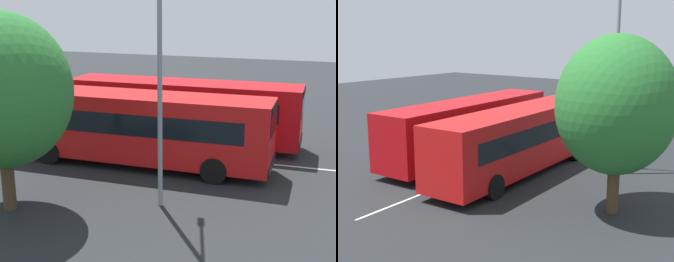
% 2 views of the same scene
% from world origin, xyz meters
% --- Properties ---
extents(ground_plane, '(82.09, 82.09, 0.00)m').
position_xyz_m(ground_plane, '(0.00, 0.00, 0.00)').
color(ground_plane, '#232628').
extents(bus_far_left, '(11.53, 2.94, 3.10)m').
position_xyz_m(bus_far_left, '(-0.71, -1.83, 1.72)').
color(bus_far_left, red).
rests_on(bus_far_left, ground).
extents(bus_center_left, '(11.52, 2.91, 3.10)m').
position_xyz_m(bus_center_left, '(0.02, 1.94, 1.72)').
color(bus_center_left, '#B70C11').
rests_on(bus_center_left, ground).
extents(pedestrian, '(0.34, 0.34, 1.59)m').
position_xyz_m(pedestrian, '(8.43, 2.27, 0.93)').
color(pedestrian, '#232833').
rests_on(pedestrian, ground).
extents(street_lamp, '(1.02, 2.67, 8.64)m').
position_xyz_m(street_lamp, '(1.71, -5.17, 4.96)').
color(street_lamp, gray).
rests_on(street_lamp, ground).
extents(depot_tree, '(4.80, 4.32, 6.59)m').
position_xyz_m(depot_tree, '(-2.84, -7.54, 4.05)').
color(depot_tree, '#4C3823').
rests_on(depot_tree, ground).
extents(lane_stripe_outer_left, '(18.13, 1.13, 0.01)m').
position_xyz_m(lane_stripe_outer_left, '(0.00, 0.00, 0.00)').
color(lane_stripe_outer_left, silver).
rests_on(lane_stripe_outer_left, ground).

